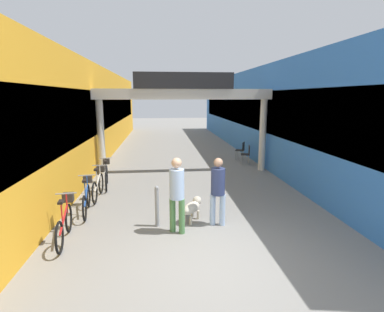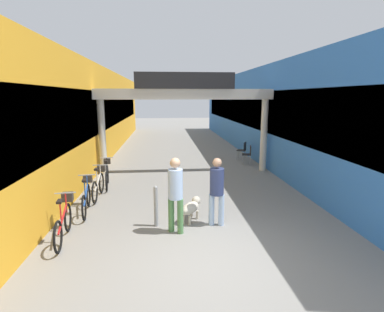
% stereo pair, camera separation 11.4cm
% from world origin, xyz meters
% --- Properties ---
extents(ground_plane, '(80.00, 80.00, 0.00)m').
position_xyz_m(ground_plane, '(0.00, 0.00, 0.00)').
color(ground_plane, gray).
extents(storefront_left, '(3.00, 26.00, 4.50)m').
position_xyz_m(storefront_left, '(-5.09, 11.00, 2.25)').
color(storefront_left, gold).
rests_on(storefront_left, ground_plane).
extents(storefront_right, '(3.00, 26.00, 4.50)m').
position_xyz_m(storefront_right, '(5.09, 11.00, 2.25)').
color(storefront_right, blue).
rests_on(storefront_right, ground_plane).
extents(arcade_sign_gateway, '(7.40, 0.47, 4.07)m').
position_xyz_m(arcade_sign_gateway, '(0.00, 6.91, 2.90)').
color(arcade_sign_gateway, beige).
rests_on(arcade_sign_gateway, ground_plane).
extents(pedestrian_with_dog, '(0.41, 0.41, 1.69)m').
position_xyz_m(pedestrian_with_dog, '(0.39, 1.55, 0.97)').
color(pedestrian_with_dog, '#A5BFE0').
rests_on(pedestrian_with_dog, ground_plane).
extents(pedestrian_companion, '(0.47, 0.47, 1.78)m').
position_xyz_m(pedestrian_companion, '(-0.62, 1.24, 1.03)').
color(pedestrian_companion, '#4C7F47').
rests_on(pedestrian_companion, ground_plane).
extents(dog_on_leash, '(0.65, 0.78, 0.57)m').
position_xyz_m(dog_on_leash, '(-0.19, 1.89, 0.36)').
color(dog_on_leash, beige).
rests_on(dog_on_leash, ground_plane).
extents(bicycle_red_nearest, '(0.46, 1.69, 0.98)m').
position_xyz_m(bicycle_red_nearest, '(-3.11, 1.15, 0.44)').
color(bicycle_red_nearest, black).
rests_on(bicycle_red_nearest, ground_plane).
extents(bicycle_blue_second, '(0.46, 1.68, 0.98)m').
position_xyz_m(bicycle_blue_second, '(-3.01, 2.76, 0.44)').
color(bicycle_blue_second, black).
rests_on(bicycle_blue_second, ground_plane).
extents(bicycle_silver_third, '(0.46, 1.69, 0.98)m').
position_xyz_m(bicycle_silver_third, '(-2.94, 4.01, 0.44)').
color(bicycle_silver_third, black).
rests_on(bicycle_silver_third, ground_plane).
extents(bicycle_black_farthest, '(0.46, 1.68, 0.98)m').
position_xyz_m(bicycle_black_farthest, '(-2.89, 5.17, 0.44)').
color(bicycle_black_farthest, black).
rests_on(bicycle_black_farthest, ground_plane).
extents(bollard_post_metal, '(0.10, 0.10, 1.03)m').
position_xyz_m(bollard_post_metal, '(-1.09, 1.63, 0.52)').
color(bollard_post_metal, gray).
rests_on(bollard_post_metal, ground_plane).
extents(cafe_chair_black_nearer, '(0.48, 0.48, 0.89)m').
position_xyz_m(cafe_chair_black_nearer, '(3.05, 8.13, 0.54)').
color(cafe_chair_black_nearer, gray).
rests_on(cafe_chair_black_nearer, ground_plane).
extents(cafe_chair_black_farther, '(0.54, 0.54, 0.89)m').
position_xyz_m(cafe_chair_black_farther, '(3.08, 9.22, 0.54)').
color(cafe_chair_black_farther, gray).
rests_on(cafe_chair_black_farther, ground_plane).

